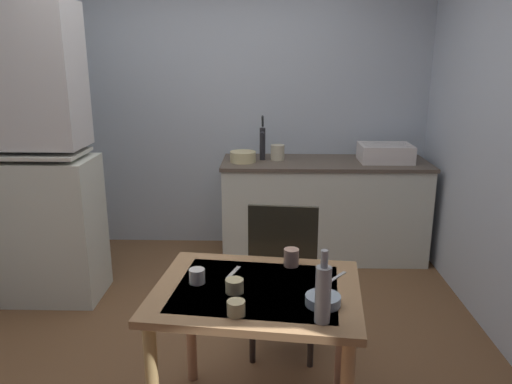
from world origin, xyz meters
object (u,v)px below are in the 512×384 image
object	(u,v)px
hutch_cabinet	(27,168)
sink_basin	(385,153)
serving_bowl_wide	(323,300)
dining_table	(257,310)
hand_pump	(262,141)
mug_dark	(197,276)
mixing_bowl_counter	(243,157)
glass_bottle	(323,293)
chair_far_side	(283,278)

from	to	relation	value
hutch_cabinet	sink_basin	world-z (taller)	hutch_cabinet
serving_bowl_wide	dining_table	bearing A→B (deg)	152.27
hand_pump	mug_dark	xyz separation A→B (m)	(-0.27, -2.17, -0.27)
hutch_cabinet	sink_basin	xyz separation A→B (m)	(2.72, 0.84, -0.04)
mixing_bowl_counter	dining_table	xyz separation A→B (m)	(0.17, -2.12, -0.29)
hutch_cabinet	serving_bowl_wide	xyz separation A→B (m)	(1.95, -1.47, -0.23)
mixing_bowl_counter	mug_dark	world-z (taller)	mixing_bowl_counter
hand_pump	dining_table	xyz separation A→B (m)	(0.00, -2.21, -0.41)
sink_basin	serving_bowl_wide	bearing A→B (deg)	-108.39
mug_dark	glass_bottle	size ratio (longest dim) A/B	0.24
hand_pump	mixing_bowl_counter	world-z (taller)	hand_pump
mug_dark	glass_bottle	bearing A→B (deg)	-31.40
sink_basin	chair_far_side	world-z (taller)	sink_basin
hand_pump	serving_bowl_wide	world-z (taller)	hand_pump
dining_table	serving_bowl_wide	size ratio (longest dim) A/B	6.67
sink_basin	mixing_bowl_counter	distance (m)	1.23
mug_dark	dining_table	bearing A→B (deg)	-9.04
mug_dark	chair_far_side	bearing A→B (deg)	52.39
mixing_bowl_counter	serving_bowl_wide	size ratio (longest dim) A/B	1.46
chair_far_side	glass_bottle	xyz separation A→B (m)	(0.13, -0.88, 0.36)
mixing_bowl_counter	chair_far_side	distance (m)	1.61
hutch_cabinet	dining_table	xyz separation A→B (m)	(1.67, -1.32, -0.36)
mug_dark	serving_bowl_wide	bearing A→B (deg)	-19.01
mixing_bowl_counter	serving_bowl_wide	xyz separation A→B (m)	(0.46, -2.27, -0.16)
serving_bowl_wide	sink_basin	bearing A→B (deg)	71.61
mixing_bowl_counter	glass_bottle	size ratio (longest dim) A/B	0.73
glass_bottle	hand_pump	bearing A→B (deg)	96.21
chair_far_side	serving_bowl_wide	world-z (taller)	chair_far_side
sink_basin	hand_pump	size ratio (longest dim) A/B	1.13
hand_pump	serving_bowl_wide	xyz separation A→B (m)	(0.29, -2.36, -0.28)
serving_bowl_wide	glass_bottle	xyz separation A→B (m)	(-0.02, -0.14, 0.10)
mixing_bowl_counter	sink_basin	bearing A→B (deg)	2.34
dining_table	mug_dark	bearing A→B (deg)	170.96
mixing_bowl_counter	chair_far_side	world-z (taller)	chair_far_side
hand_pump	glass_bottle	distance (m)	2.52
sink_basin	mug_dark	distance (m)	2.51
hutch_cabinet	chair_far_side	xyz separation A→B (m)	(1.81, -0.73, -0.48)
hutch_cabinet	chair_far_side	bearing A→B (deg)	-22.10
hutch_cabinet	sink_basin	bearing A→B (deg)	17.23
dining_table	hutch_cabinet	bearing A→B (deg)	141.55
hutch_cabinet	mug_dark	world-z (taller)	hutch_cabinet
hutch_cabinet	glass_bottle	world-z (taller)	hutch_cabinet
dining_table	glass_bottle	bearing A→B (deg)	-47.24
sink_basin	hand_pump	distance (m)	1.06
hand_pump	glass_bottle	xyz separation A→B (m)	(0.27, -2.50, -0.18)
mixing_bowl_counter	serving_bowl_wide	distance (m)	2.32
chair_far_side	serving_bowl_wide	xyz separation A→B (m)	(0.14, -0.74, 0.25)
sink_basin	chair_far_side	xyz separation A→B (m)	(-0.91, -1.58, -0.44)
mixing_bowl_counter	mug_dark	distance (m)	2.08
mug_dark	mixing_bowl_counter	bearing A→B (deg)	87.03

